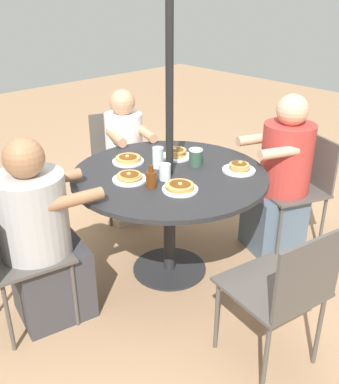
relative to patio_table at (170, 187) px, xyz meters
The scene contains 19 objects.
ground_plane 0.65m from the patio_table, ahead, with size 12.00×12.00×0.00m, color tan.
patio_table is the anchor object (origin of this frame).
umbrella_pole 0.43m from the patio_table, ahead, with size 0.05×0.05×2.16m, color black.
patio_chair_north 1.05m from the patio_table, 111.80° to the right, with size 0.58×0.58×0.86m.
diner_north 0.88m from the patio_table, 111.80° to the right, with size 0.50×0.56×1.19m.
patio_chair_east 1.05m from the patio_table, 18.83° to the right, with size 0.57×0.57×0.86m.
diner_east 0.89m from the patio_table, 18.83° to the right, with size 0.53×0.43×1.11m.
patio_chair_south 1.05m from the patio_table, 78.97° to the left, with size 0.52×0.52×0.86m.
diner_south 0.88m from the patio_table, 78.97° to the left, with size 0.47×0.59×1.15m.
patio_chair_west 1.05m from the patio_table, 169.59° to the left, with size 0.52×0.52×0.86m.
pancake_plate_a 0.31m from the patio_table, 52.58° to the right, with size 0.22×0.22×0.07m.
pancake_plate_b 0.36m from the patio_table, 13.45° to the left, with size 0.22×0.22×0.05m.
pancake_plate_c 0.30m from the patio_table, 71.80° to the left, with size 0.22×0.22×0.05m.
pancake_plate_d 0.47m from the patio_table, 129.56° to the right, with size 0.22×0.22×0.06m.
pancake_plate_e 0.30m from the patio_table, 150.09° to the left, with size 0.22×0.22×0.05m.
syrup_bottle 0.29m from the patio_table, 109.77° to the left, with size 0.09×0.07×0.14m.
coffee_cup 0.27m from the patio_table, 96.60° to the right, with size 0.09×0.09×0.11m.
drinking_glass_a 0.21m from the patio_table, ahead, with size 0.07×0.07×0.14m, color silver.
drinking_glass_b 0.19m from the patio_table, 121.91° to the left, with size 0.07×0.07×0.10m, color silver.
Camera 1 is at (-1.95, 1.83, 1.89)m, focal length 42.00 mm.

